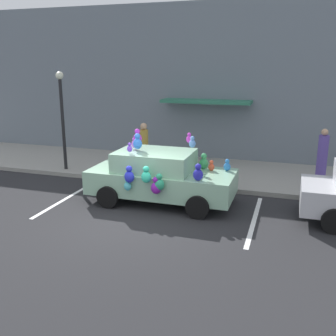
% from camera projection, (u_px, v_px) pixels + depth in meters
% --- Properties ---
extents(ground_plane, '(60.00, 60.00, 0.00)m').
position_uv_depth(ground_plane, '(132.00, 220.00, 10.34)').
color(ground_plane, '#262628').
extents(sidewalk, '(24.00, 4.00, 0.15)m').
position_uv_depth(sidewalk, '(183.00, 170.00, 14.91)').
color(sidewalk, gray).
rests_on(sidewalk, ground).
extents(storefront_building, '(24.00, 1.25, 6.40)m').
position_uv_depth(storefront_building, '(198.00, 84.00, 16.07)').
color(storefront_building, slate).
rests_on(storefront_building, ground).
extents(parking_stripe_front, '(0.12, 3.60, 0.01)m').
position_uv_depth(parking_stripe_front, '(254.00, 220.00, 10.33)').
color(parking_stripe_front, silver).
rests_on(parking_stripe_front, ground).
extents(parking_stripe_rear, '(0.12, 3.60, 0.01)m').
position_uv_depth(parking_stripe_rear, '(67.00, 198.00, 12.02)').
color(parking_stripe_rear, silver).
rests_on(parking_stripe_rear, ground).
extents(plush_covered_car, '(4.26, 2.16, 2.17)m').
position_uv_depth(plush_covered_car, '(160.00, 176.00, 11.46)').
color(plush_covered_car, '#8CBA9A').
rests_on(plush_covered_car, ground).
extents(teddy_bear_on_sidewalk, '(0.39, 0.32, 0.74)m').
position_uv_depth(teddy_bear_on_sidewalk, '(144.00, 164.00, 14.15)').
color(teddy_bear_on_sidewalk, pink).
rests_on(teddy_bear_on_sidewalk, sidewalk).
extents(street_lamp_post, '(0.28, 0.28, 3.59)m').
position_uv_depth(street_lamp_post, '(62.00, 110.00, 14.18)').
color(street_lamp_post, black).
rests_on(street_lamp_post, sidewalk).
extents(pedestrian_near_shopfront, '(0.34, 0.34, 1.76)m').
position_uv_depth(pedestrian_near_shopfront, '(322.00, 156.00, 13.23)').
color(pedestrian_near_shopfront, '#5A469F').
rests_on(pedestrian_near_shopfront, sidewalk).
extents(pedestrian_walking_past, '(0.32, 0.32, 1.79)m').
position_uv_depth(pedestrian_walking_past, '(144.00, 148.00, 14.32)').
color(pedestrian_walking_past, '#AF8D39').
rests_on(pedestrian_walking_past, sidewalk).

